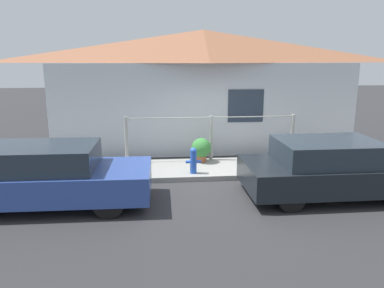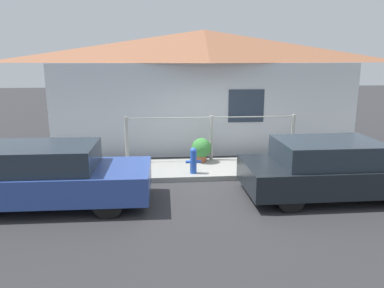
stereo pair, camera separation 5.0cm
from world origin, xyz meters
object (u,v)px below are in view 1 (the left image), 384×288
at_px(car_left, 47,176).
at_px(fire_hydrant, 193,160).
at_px(car_right, 331,168).
at_px(potted_plant_near_hydrant, 201,149).

relative_size(car_left, fire_hydrant, 6.21).
xyz_separation_m(car_right, fire_hydrant, (-2.91, 1.53, -0.16)).
relative_size(fire_hydrant, potted_plant_near_hydrant, 0.98).
bearing_deg(car_right, potted_plant_near_hydrant, 134.78).
distance_m(fire_hydrant, potted_plant_near_hydrant, 1.09).
distance_m(car_right, potted_plant_near_hydrant, 3.65).
bearing_deg(car_right, fire_hydrant, 151.87).
bearing_deg(potted_plant_near_hydrant, fire_hydrant, -107.32).
bearing_deg(car_right, car_left, 179.61).
bearing_deg(fire_hydrant, potted_plant_near_hydrant, 72.68).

